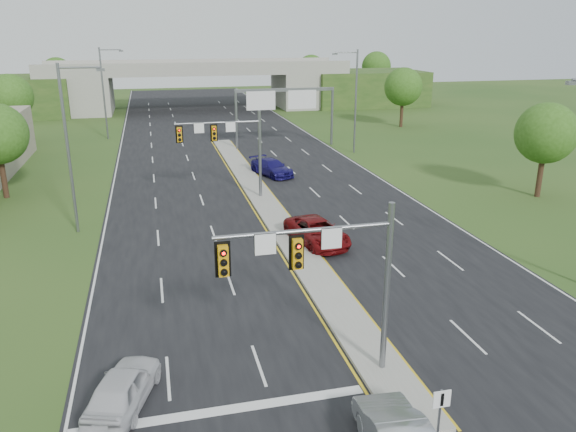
# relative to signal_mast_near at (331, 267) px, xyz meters

# --- Properties ---
(ground) EXTENTS (240.00, 240.00, 0.00)m
(ground) POSITION_rel_signal_mast_near_xyz_m (2.26, 0.07, -4.73)
(ground) COLOR #27491A
(ground) RESTS_ON ground
(road) EXTENTS (24.00, 160.00, 0.02)m
(road) POSITION_rel_signal_mast_near_xyz_m (2.26, 35.07, -4.72)
(road) COLOR black
(road) RESTS_ON ground
(median) EXTENTS (2.00, 54.00, 0.16)m
(median) POSITION_rel_signal_mast_near_xyz_m (2.26, 23.07, -4.63)
(median) COLOR gray
(median) RESTS_ON road
(lane_markings) EXTENTS (23.72, 160.00, 0.01)m
(lane_markings) POSITION_rel_signal_mast_near_xyz_m (1.66, 28.99, -4.70)
(lane_markings) COLOR gold
(lane_markings) RESTS_ON road
(signal_mast_near) EXTENTS (6.62, 0.60, 7.00)m
(signal_mast_near) POSITION_rel_signal_mast_near_xyz_m (0.00, 0.00, 0.00)
(signal_mast_near) COLOR slate
(signal_mast_near) RESTS_ON ground
(signal_mast_far) EXTENTS (6.62, 0.60, 7.00)m
(signal_mast_far) POSITION_rel_signal_mast_near_xyz_m (0.00, 25.00, 0.00)
(signal_mast_far) COLOR slate
(signal_mast_far) RESTS_ON ground
(keep_right_sign) EXTENTS (0.60, 0.13, 2.20)m
(keep_right_sign) POSITION_rel_signal_mast_near_xyz_m (2.26, -4.45, -3.21)
(keep_right_sign) COLOR slate
(keep_right_sign) RESTS_ON ground
(sign_gantry) EXTENTS (11.58, 0.44, 6.67)m
(sign_gantry) POSITION_rel_signal_mast_near_xyz_m (8.95, 44.99, 0.51)
(sign_gantry) COLOR slate
(sign_gantry) RESTS_ON ground
(overpass) EXTENTS (80.00, 14.00, 8.10)m
(overpass) POSITION_rel_signal_mast_near_xyz_m (2.26, 80.07, -1.17)
(overpass) COLOR gray
(overpass) RESTS_ON ground
(lightpole_l_mid) EXTENTS (2.85, 0.25, 11.00)m
(lightpole_l_mid) POSITION_rel_signal_mast_near_xyz_m (-11.03, 20.07, 1.38)
(lightpole_l_mid) COLOR slate
(lightpole_l_mid) RESTS_ON ground
(lightpole_l_far) EXTENTS (2.85, 0.25, 11.00)m
(lightpole_l_far) POSITION_rel_signal_mast_near_xyz_m (-11.03, 55.07, 1.38)
(lightpole_l_far) COLOR slate
(lightpole_l_far) RESTS_ON ground
(lightpole_r_far) EXTENTS (2.85, 0.25, 11.00)m
(lightpole_r_far) POSITION_rel_signal_mast_near_xyz_m (15.56, 40.07, 1.38)
(lightpole_r_far) COLOR slate
(lightpole_r_far) RESTS_ON ground
(tree_l_mid) EXTENTS (5.20, 5.20, 8.12)m
(tree_l_mid) POSITION_rel_signal_mast_near_xyz_m (-21.74, 55.07, 0.78)
(tree_l_mid) COLOR #382316
(tree_l_mid) RESTS_ON ground
(tree_r_near) EXTENTS (4.80, 4.80, 7.60)m
(tree_r_near) POSITION_rel_signal_mast_near_xyz_m (24.26, 20.07, 0.45)
(tree_r_near) COLOR #382316
(tree_r_near) RESTS_ON ground
(tree_r_mid) EXTENTS (5.20, 5.20, 8.12)m
(tree_r_mid) POSITION_rel_signal_mast_near_xyz_m (28.26, 55.07, 0.78)
(tree_r_mid) COLOR #382316
(tree_r_mid) RESTS_ON ground
(tree_back_b) EXTENTS (5.60, 5.60, 8.32)m
(tree_back_b) POSITION_rel_signal_mast_near_xyz_m (-21.74, 94.07, 0.78)
(tree_back_b) COLOR #382316
(tree_back_b) RESTS_ON ground
(tree_back_c) EXTENTS (5.60, 5.60, 8.32)m
(tree_back_c) POSITION_rel_signal_mast_near_xyz_m (26.26, 94.07, 0.78)
(tree_back_c) COLOR #382316
(tree_back_c) RESTS_ON ground
(tree_back_d) EXTENTS (6.00, 6.00, 8.85)m
(tree_back_d) POSITION_rel_signal_mast_near_xyz_m (40.26, 94.07, 1.11)
(tree_back_d) COLOR #382316
(tree_back_d) RESTS_ON ground
(car_white) EXTENTS (3.03, 4.62, 1.46)m
(car_white) POSITION_rel_signal_mast_near_xyz_m (-7.63, 0.25, -3.97)
(car_white) COLOR silver
(car_white) RESTS_ON road
(car_far_a) EXTENTS (3.54, 5.92, 1.54)m
(car_far_a) POSITION_rel_signal_mast_near_xyz_m (3.76, 14.14, -3.93)
(car_far_a) COLOR #63090B
(car_far_a) RESTS_ON road
(car_far_b) EXTENTS (3.86, 5.59, 1.50)m
(car_far_b) POSITION_rel_signal_mast_near_xyz_m (4.71, 32.06, -3.95)
(car_far_b) COLOR #130E56
(car_far_b) RESTS_ON road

